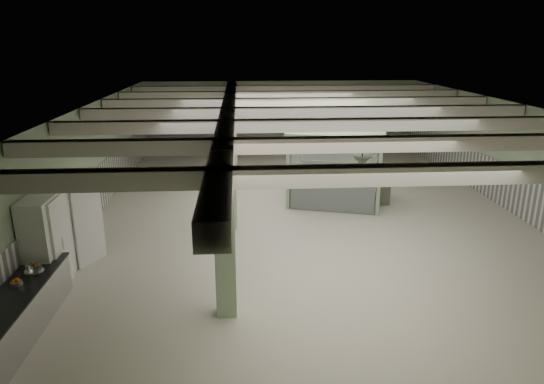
{
  "coord_description": "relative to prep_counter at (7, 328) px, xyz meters",
  "views": [
    {
      "loc": [
        -2.15,
        -15.14,
        5.55
      ],
      "look_at": [
        -1.24,
        -1.57,
        1.3
      ],
      "focal_mm": 32.0,
      "sensor_mm": 36.0,
      "label": 1
    }
  ],
  "objects": [
    {
      "name": "wainscot_right",
      "position": [
        13.51,
        7.0,
        0.29
      ],
      "size": [
        0.05,
        19.9,
        1.5
      ],
      "primitive_type": "cube",
      "color": "silver",
      "rests_on": "floor"
    },
    {
      "name": "wall_left",
      "position": [
        -0.46,
        7.0,
        1.34
      ],
      "size": [
        0.02,
        20.0,
        3.6
      ],
      "primitive_type": "cube",
      "color": "#A3BC96",
      "rests_on": "floor"
    },
    {
      "name": "pendant_mid",
      "position": [
        7.04,
        7.5,
        2.59
      ],
      "size": [
        0.44,
        0.44,
        0.22
      ],
      "primitive_type": "cone",
      "rotation": [
        3.14,
        0.0,
        0.0
      ],
      "color": "#304030",
      "rests_on": "ceiling"
    },
    {
      "name": "beam_b",
      "position": [
        6.54,
        2.0,
        2.96
      ],
      "size": [
        13.9,
        0.35,
        0.32
      ],
      "primitive_type": "cube",
      "color": "beige",
      "rests_on": "ceiling"
    },
    {
      "name": "pitcher_far",
      "position": [
        0.01,
        1.16,
        0.57
      ],
      "size": [
        0.25,
        0.26,
        0.26
      ],
      "primitive_type": null,
      "rotation": [
        0.0,
        0.0,
        0.43
      ],
      "color": "#BBBABF",
      "rests_on": "prep_counter"
    },
    {
      "name": "wall_right",
      "position": [
        13.54,
        7.0,
        1.34
      ],
      "size": [
        0.02,
        20.0,
        3.6
      ],
      "primitive_type": "cube",
      "color": "#A3BC96",
      "rests_on": "floor"
    },
    {
      "name": "beam_d",
      "position": [
        6.54,
        7.0,
        2.96
      ],
      "size": [
        13.9,
        0.35,
        0.32
      ],
      "primitive_type": "cube",
      "color": "beige",
      "rests_on": "ceiling"
    },
    {
      "name": "pendant_back",
      "position": [
        7.04,
        12.5,
        2.59
      ],
      "size": [
        0.44,
        0.44,
        0.22
      ],
      "primitive_type": "cone",
      "rotation": [
        3.14,
        0.0,
        0.0
      ],
      "color": "#304030",
      "rests_on": "ceiling"
    },
    {
      "name": "girder",
      "position": [
        4.04,
        7.0,
        2.92
      ],
      "size": [
        0.45,
        19.9,
        0.4
      ],
      "primitive_type": "cube",
      "color": "beige",
      "rests_on": "ceiling"
    },
    {
      "name": "column_c",
      "position": [
        4.04,
        11.0,
        1.34
      ],
      "size": [
        0.42,
        0.42,
        3.6
      ],
      "primitive_type": "cube",
      "color": "#A4BF9A",
      "rests_on": "floor"
    },
    {
      "name": "pendant_front",
      "position": [
        7.04,
        2.0,
        2.59
      ],
      "size": [
        0.44,
        0.44,
        0.22
      ],
      "primitive_type": "cone",
      "rotation": [
        3.14,
        0.0,
        0.0
      ],
      "color": "#304030",
      "rests_on": "ceiling"
    },
    {
      "name": "veg_colander",
      "position": [
        0.03,
        1.38,
        0.53
      ],
      "size": [
        0.41,
        0.41,
        0.18
      ],
      "primitive_type": null,
      "rotation": [
        0.0,
        0.0,
        -0.02
      ],
      "color": "#3E3F43",
      "rests_on": "prep_counter"
    },
    {
      "name": "guard_booth",
      "position": [
        7.79,
        8.38,
        1.32
      ],
      "size": [
        3.92,
        3.57,
        2.64
      ],
      "rotation": [
        0.0,
        0.0,
        -0.28
      ],
      "color": "#8BA684",
      "rests_on": "floor"
    },
    {
      "name": "beam_a",
      "position": [
        6.54,
        -0.5,
        2.96
      ],
      "size": [
        13.9,
        0.35,
        0.32
      ],
      "primitive_type": "cube",
      "color": "beige",
      "rests_on": "ceiling"
    },
    {
      "name": "ceiling",
      "position": [
        6.54,
        7.0,
        3.14
      ],
      "size": [
        14.0,
        20.0,
        0.02
      ],
      "primitive_type": "cube",
      "color": "beige",
      "rests_on": "wall_back"
    },
    {
      "name": "wainscot_back",
      "position": [
        6.54,
        16.98,
        0.29
      ],
      "size": [
        13.9,
        0.05,
        1.5
      ],
      "primitive_type": "cube",
      "color": "silver",
      "rests_on": "floor"
    },
    {
      "name": "beam_f",
      "position": [
        6.54,
        12.0,
        2.96
      ],
      "size": [
        13.9,
        0.35,
        0.32
      ],
      "primitive_type": "cube",
      "color": "beige",
      "rests_on": "ceiling"
    },
    {
      "name": "floor",
      "position": [
        6.54,
        7.0,
        -0.46
      ],
      "size": [
        20.0,
        20.0,
        0.0
      ],
      "primitive_type": "plane",
      "color": "beige",
      "rests_on": "ground"
    },
    {
      "name": "column_a",
      "position": [
        4.04,
        1.0,
        1.34
      ],
      "size": [
        0.42,
        0.42,
        3.6
      ],
      "primitive_type": "cube",
      "color": "#A4BF9A",
      "rests_on": "floor"
    },
    {
      "name": "wall_front",
      "position": [
        6.54,
        -3.0,
        1.34
      ],
      "size": [
        14.0,
        0.02,
        3.6
      ],
      "primitive_type": "cube",
      "color": "#A3BC96",
      "rests_on": "floor"
    },
    {
      "name": "filing_cabinet",
      "position": [
        9.43,
        7.97,
        0.13
      ],
      "size": [
        0.4,
        0.56,
        1.17
      ],
      "primitive_type": "cube",
      "rotation": [
        0.0,
        0.0,
        -0.04
      ],
      "color": "#5F6352",
      "rests_on": "floor"
    },
    {
      "name": "prep_counter",
      "position": [
        0.0,
        0.0,
        0.0
      ],
      "size": [
        0.83,
        4.72,
        0.91
      ],
      "color": "#BBBABF",
      "rests_on": "floor"
    },
    {
      "name": "beam_e",
      "position": [
        6.54,
        9.5,
        2.96
      ],
      "size": [
        13.9,
        0.35,
        0.32
      ],
      "primitive_type": "cube",
      "color": "beige",
      "rests_on": "ceiling"
    },
    {
      "name": "beam_c",
      "position": [
        6.54,
        4.5,
        2.96
      ],
      "size": [
        13.9,
        0.35,
        0.32
      ],
      "primitive_type": "cube",
      "color": "beige",
      "rests_on": "ceiling"
    },
    {
      "name": "orange_bowl",
      "position": [
        -0.1,
        0.81,
        0.48
      ],
      "size": [
        0.28,
        0.28,
        0.08
      ],
      "primitive_type": "cylinder",
      "rotation": [
        0.0,
        0.0,
        0.29
      ],
      "color": "#B2B2B7",
      "rests_on": "prep_counter"
    },
    {
      "name": "beam_g",
      "position": [
        6.54,
        14.5,
        2.96
      ],
      "size": [
        13.9,
        0.35,
        0.32
      ],
      "primitive_type": "cube",
      "color": "beige",
      "rests_on": "ceiling"
    },
    {
      "name": "wainscot_left",
      "position": [
        -0.44,
        7.0,
        0.29
      ],
      "size": [
        0.05,
        19.9,
        1.5
      ],
      "primitive_type": "cube",
      "color": "silver",
      "rests_on": "floor"
    },
    {
      "name": "wall_back",
      "position": [
        6.54,
        17.0,
        1.34
      ],
      "size": [
        14.0,
        0.02,
        3.6
      ],
      "primitive_type": "cube",
      "color": "#A3BC96",
      "rests_on": "floor"
    },
    {
      "name": "column_d",
      "position": [
        4.04,
        15.0,
        1.34
      ],
      "size": [
        0.42,
        0.42,
        3.6
      ],
      "primitive_type": "cube",
      "color": "#A4BF9A",
      "rests_on": "floor"
    },
    {
      "name": "walkin_cooler",
      "position": [
        -0.08,
        3.0,
        0.68
      ],
      "size": [
        1.03,
        2.5,
        2.29
      ],
      "color": "white",
      "rests_on": "floor"
    },
    {
      "name": "column_b",
      "position": [
        4.04,
        6.0,
        1.34
      ],
      "size": [
        0.42,
        0.42,
        3.6
      ],
      "primitive_type": "cube",
      "color": "#A4BF9A",
      "rests_on": "floor"
    }
  ]
}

